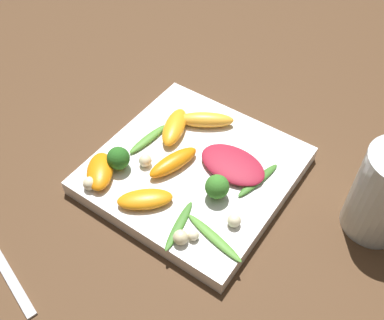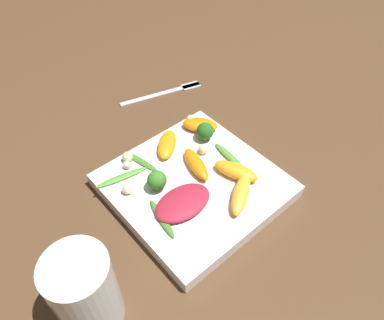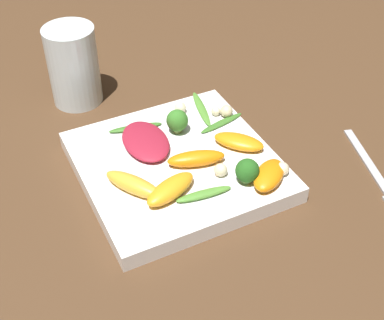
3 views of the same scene
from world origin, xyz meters
name	(u,v)px [view 1 (image 1 of 3)]	position (x,y,z in m)	size (l,w,h in m)	color
ground_plane	(194,176)	(0.00, 0.00, 0.00)	(2.40, 2.40, 0.00)	#4C331E
plate	(194,171)	(0.00, 0.00, 0.01)	(0.24, 0.24, 0.02)	white
radicchio_leaf_0	(233,164)	(0.02, -0.04, 0.03)	(0.06, 0.09, 0.01)	maroon
orange_segment_0	(175,127)	(0.03, 0.06, 0.03)	(0.08, 0.05, 0.02)	orange
orange_segment_1	(173,162)	(-0.02, 0.02, 0.03)	(0.08, 0.04, 0.02)	orange
orange_segment_2	(205,120)	(0.07, 0.03, 0.03)	(0.06, 0.08, 0.02)	#FCAD33
orange_segment_3	(100,171)	(-0.08, 0.09, 0.03)	(0.07, 0.06, 0.02)	orange
orange_segment_4	(145,199)	(-0.08, 0.01, 0.03)	(0.07, 0.07, 0.02)	orange
broccoli_floret_0	(118,158)	(-0.06, 0.08, 0.04)	(0.03, 0.03, 0.03)	#84AD5B
broccoli_floret_1	(217,187)	(-0.03, -0.05, 0.04)	(0.03, 0.03, 0.03)	#7A9E51
arugula_sprig_0	(179,225)	(-0.09, -0.04, 0.03)	(0.07, 0.03, 0.00)	#3D7528
arugula_sprig_1	(150,137)	(0.00, 0.08, 0.03)	(0.07, 0.02, 0.01)	#518E33
arugula_sprig_2	(214,238)	(-0.08, -0.08, 0.03)	(0.03, 0.09, 0.01)	#518E33
arugula_sprig_3	(258,180)	(0.02, -0.08, 0.03)	(0.07, 0.03, 0.01)	#3D7528
macadamia_nut_0	(234,220)	(-0.05, -0.09, 0.03)	(0.02, 0.02, 0.02)	beige
macadamia_nut_1	(90,183)	(-0.10, 0.08, 0.03)	(0.02, 0.02, 0.02)	beige
macadamia_nut_2	(181,237)	(-0.10, -0.05, 0.03)	(0.02, 0.02, 0.02)	beige
macadamia_nut_3	(145,160)	(-0.04, 0.05, 0.03)	(0.02, 0.02, 0.02)	beige
macadamia_nut_4	(193,235)	(-0.09, -0.06, 0.03)	(0.01, 0.01, 0.01)	beige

